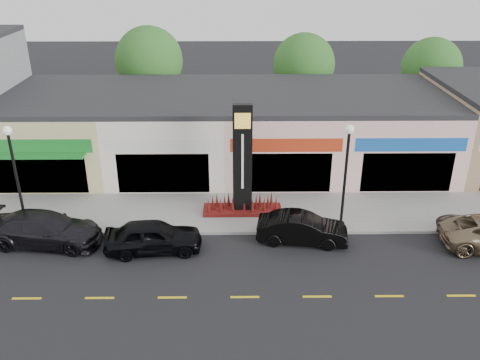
{
  "coord_description": "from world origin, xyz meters",
  "views": [
    {
      "loc": [
        2.63,
        -20.04,
        13.17
      ],
      "look_at": [
        2.87,
        4.0,
        2.12
      ],
      "focal_mm": 38.0,
      "sensor_mm": 36.0,
      "label": 1
    }
  ],
  "objects_px": {
    "lamp_east_near": "(346,167)",
    "car_black_conv": "(302,229)",
    "car_black_sedan": "(153,237)",
    "lamp_west_near": "(15,168)",
    "car_dark_sedan": "(45,229)",
    "pylon_sign": "(242,176)"
  },
  "relations": [
    {
      "from": "lamp_east_near",
      "to": "car_black_conv",
      "type": "bearing_deg",
      "value": -151.53
    },
    {
      "from": "car_dark_sedan",
      "to": "car_black_conv",
      "type": "relative_size",
      "value": 1.25
    },
    {
      "from": "lamp_west_near",
      "to": "lamp_east_near",
      "type": "height_order",
      "value": "same"
    },
    {
      "from": "pylon_sign",
      "to": "car_black_conv",
      "type": "bearing_deg",
      "value": -44.78
    },
    {
      "from": "lamp_east_near",
      "to": "car_black_sedan",
      "type": "bearing_deg",
      "value": -168.32
    },
    {
      "from": "lamp_west_near",
      "to": "car_dark_sedan",
      "type": "distance_m",
      "value": 3.26
    },
    {
      "from": "lamp_west_near",
      "to": "car_black_conv",
      "type": "distance_m",
      "value": 14.19
    },
    {
      "from": "lamp_west_near",
      "to": "car_dark_sedan",
      "type": "height_order",
      "value": "lamp_west_near"
    },
    {
      "from": "lamp_west_near",
      "to": "car_black_conv",
      "type": "bearing_deg",
      "value": -4.75
    },
    {
      "from": "car_dark_sedan",
      "to": "car_black_sedan",
      "type": "xyz_separation_m",
      "value": [
        5.33,
        -0.7,
        -0.02
      ]
    },
    {
      "from": "pylon_sign",
      "to": "car_dark_sedan",
      "type": "xyz_separation_m",
      "value": [
        -9.58,
        -2.91,
        -1.48
      ]
    },
    {
      "from": "car_black_conv",
      "to": "pylon_sign",
      "type": "bearing_deg",
      "value": 53.22
    },
    {
      "from": "pylon_sign",
      "to": "car_black_sedan",
      "type": "distance_m",
      "value": 5.78
    },
    {
      "from": "pylon_sign",
      "to": "car_dark_sedan",
      "type": "bearing_deg",
      "value": -163.11
    },
    {
      "from": "lamp_east_near",
      "to": "car_black_conv",
      "type": "distance_m",
      "value": 3.67
    },
    {
      "from": "car_dark_sedan",
      "to": "car_black_sedan",
      "type": "relative_size",
      "value": 1.21
    },
    {
      "from": "lamp_west_near",
      "to": "lamp_east_near",
      "type": "distance_m",
      "value": 16.0
    },
    {
      "from": "lamp_east_near",
      "to": "car_black_conv",
      "type": "relative_size",
      "value": 1.25
    },
    {
      "from": "car_black_sedan",
      "to": "lamp_west_near",
      "type": "bearing_deg",
      "value": 69.06
    },
    {
      "from": "car_dark_sedan",
      "to": "car_black_sedan",
      "type": "distance_m",
      "value": 5.37
    },
    {
      "from": "lamp_west_near",
      "to": "lamp_east_near",
      "type": "bearing_deg",
      "value": 0.0
    },
    {
      "from": "lamp_east_near",
      "to": "car_black_conv",
      "type": "height_order",
      "value": "lamp_east_near"
    }
  ]
}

